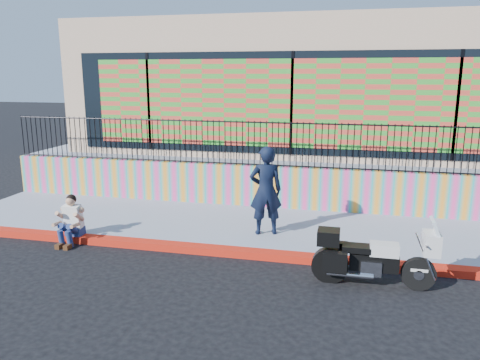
% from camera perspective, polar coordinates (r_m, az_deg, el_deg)
% --- Properties ---
extents(ground, '(90.00, 90.00, 0.00)m').
position_cam_1_polar(ground, '(9.63, 2.85, -9.48)').
color(ground, black).
rests_on(ground, ground).
extents(red_curb, '(16.00, 0.30, 0.15)m').
position_cam_1_polar(red_curb, '(9.61, 2.86, -9.07)').
color(red_curb, red).
rests_on(red_curb, ground).
extents(sidewalk, '(16.00, 3.00, 0.15)m').
position_cam_1_polar(sidewalk, '(11.13, 4.40, -5.96)').
color(sidewalk, gray).
rests_on(sidewalk, ground).
extents(mural_wall, '(16.00, 0.20, 1.10)m').
position_cam_1_polar(mural_wall, '(12.48, 5.59, -0.92)').
color(mural_wall, '#FF4396').
rests_on(mural_wall, sidewalk).
extents(metal_fence, '(15.80, 0.04, 1.20)m').
position_cam_1_polar(metal_fence, '(12.26, 5.70, 4.31)').
color(metal_fence, black).
rests_on(metal_fence, mural_wall).
extents(elevated_platform, '(16.00, 10.00, 1.25)m').
position_cam_1_polar(elevated_platform, '(17.46, 7.84, 2.73)').
color(elevated_platform, gray).
rests_on(elevated_platform, ground).
extents(storefront_building, '(14.00, 8.06, 4.00)m').
position_cam_1_polar(storefront_building, '(16.98, 8.04, 11.35)').
color(storefront_building, tan).
rests_on(storefront_building, elevated_platform).
extents(police_motorcycle, '(2.09, 0.69, 1.30)m').
position_cam_1_polar(police_motorcycle, '(8.58, 15.76, -8.93)').
color(police_motorcycle, black).
rests_on(police_motorcycle, ground).
extents(police_officer, '(0.84, 0.69, 1.98)m').
position_cam_1_polar(police_officer, '(10.31, 3.16, -1.29)').
color(police_officer, black).
rests_on(police_officer, sidewalk).
extents(seated_man, '(0.54, 0.71, 1.06)m').
position_cam_1_polar(seated_man, '(10.87, -20.06, -5.12)').
color(seated_man, navy).
rests_on(seated_man, ground).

